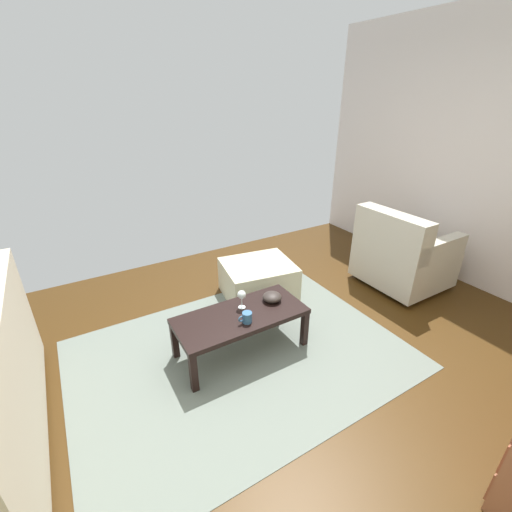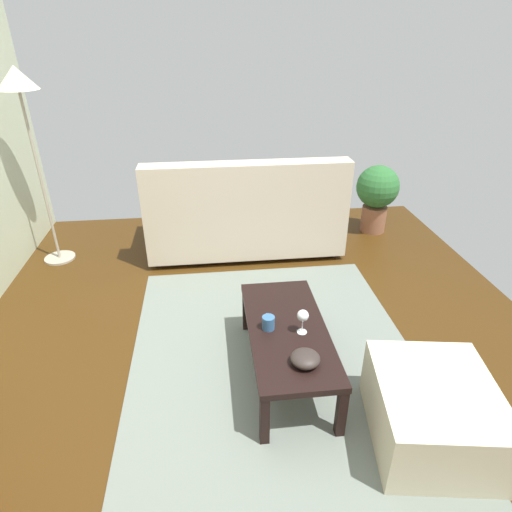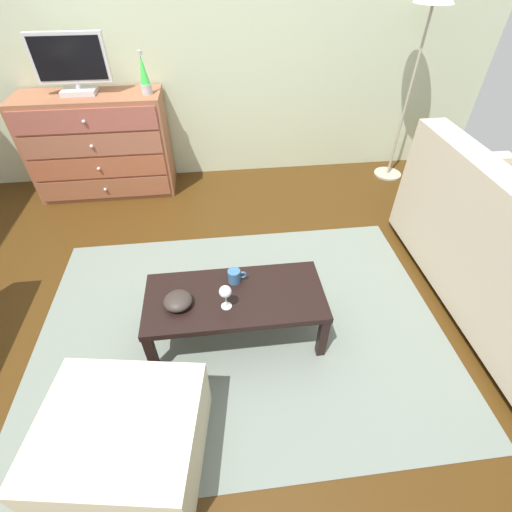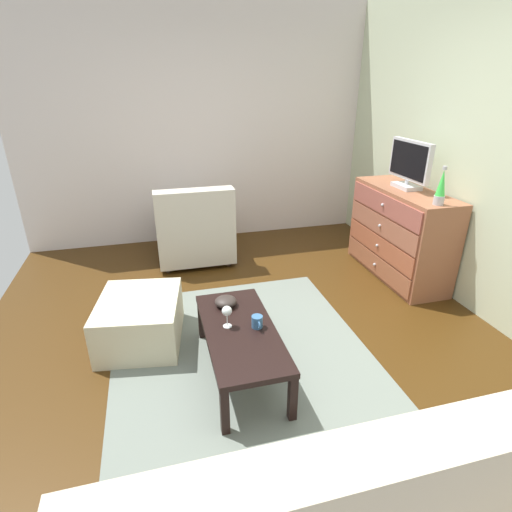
{
  "view_description": "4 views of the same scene",
  "coord_description": "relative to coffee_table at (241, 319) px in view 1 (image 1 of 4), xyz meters",
  "views": [
    {
      "loc": [
        1.22,
        1.75,
        1.95
      ],
      "look_at": [
        0.07,
        -0.18,
        0.88
      ],
      "focal_mm": 24.02,
      "sensor_mm": 36.0,
      "label": 1
    },
    {
      "loc": [
        -1.88,
        0.18,
        1.98
      ],
      "look_at": [
        0.21,
        -0.06,
        0.84
      ],
      "focal_mm": 30.18,
      "sensor_mm": 36.0,
      "label": 2
    },
    {
      "loc": [
        0.12,
        -1.68,
        1.93
      ],
      "look_at": [
        0.29,
        -0.24,
        0.65
      ],
      "focal_mm": 25.4,
      "sensor_mm": 36.0,
      "label": 3
    },
    {
      "loc": [
        2.38,
        -0.73,
        1.91
      ],
      "look_at": [
        -0.03,
        -0.09,
        0.8
      ],
      "focal_mm": 27.97,
      "sensor_mm": 36.0,
      "label": 4
    }
  ],
  "objects": [
    {
      "name": "armchair",
      "position": [
        -2.02,
        -0.07,
        0.04
      ],
      "size": [
        0.8,
        0.82,
        0.88
      ],
      "color": "#332319",
      "rests_on": "ground_plane"
    },
    {
      "name": "area_rug",
      "position": [
        0.03,
        0.05,
        -0.31
      ],
      "size": [
        2.6,
        1.9,
        0.01
      ],
      "primitive_type": "cube",
      "color": "slate",
      "rests_on": "ground_plane"
    },
    {
      "name": "mug",
      "position": [
        0.01,
        0.12,
        0.09
      ],
      "size": [
        0.11,
        0.08,
        0.08
      ],
      "color": "#34608D",
      "rests_on": "coffee_table"
    },
    {
      "name": "wall_plain_left",
      "position": [
        -2.79,
        0.25,
        1.06
      ],
      "size": [
        0.12,
        4.45,
        2.76
      ],
      "primitive_type": "cube",
      "color": "silver",
      "rests_on": "ground_plane"
    },
    {
      "name": "wine_glass",
      "position": [
        -0.05,
        -0.08,
        0.16
      ],
      "size": [
        0.07,
        0.07,
        0.16
      ],
      "color": "silver",
      "rests_on": "coffee_table"
    },
    {
      "name": "ottoman",
      "position": [
        -0.57,
        -0.67,
        -0.13
      ],
      "size": [
        0.79,
        0.7,
        0.37
      ],
      "primitive_type": "cube",
      "rotation": [
        0.0,
        0.0,
        -0.16
      ],
      "color": "beige",
      "rests_on": "ground_plane"
    },
    {
      "name": "bowl_decorative",
      "position": [
        -0.32,
        -0.04,
        0.08
      ],
      "size": [
        0.16,
        0.16,
        0.07
      ],
      "primitive_type": "ellipsoid",
      "color": "#2F2724",
      "rests_on": "coffee_table"
    },
    {
      "name": "coffee_table",
      "position": [
        0.0,
        0.0,
        0.0
      ],
      "size": [
        1.05,
        0.47,
        0.36
      ],
      "color": "black",
      "rests_on": "ground_plane"
    },
    {
      "name": "ground_plane",
      "position": [
        -0.17,
        0.25,
        -0.34
      ],
      "size": [
        5.73,
        4.45,
        0.05
      ],
      "primitive_type": "cube",
      "color": "#3F270D"
    }
  ]
}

